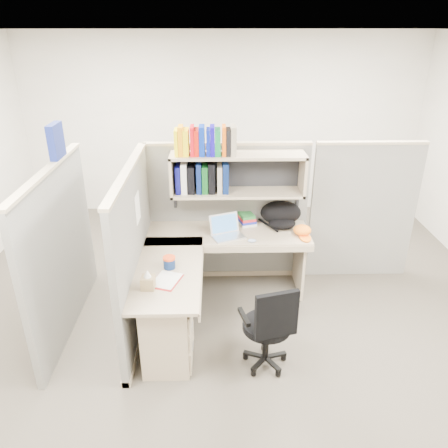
{
  "coord_description": "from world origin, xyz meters",
  "views": [
    {
      "loc": [
        -0.14,
        -3.65,
        2.78
      ],
      "look_at": [
        -0.05,
        0.25,
        0.98
      ],
      "focal_mm": 35.0,
      "sensor_mm": 36.0,
      "label": 1
    }
  ],
  "objects_px": {
    "laptop": "(228,227)",
    "task_chair": "(268,339)",
    "desk": "(187,301)",
    "snack_canister": "(169,262)",
    "backpack": "(281,215)"
  },
  "relations": [
    {
      "from": "snack_canister",
      "to": "desk",
      "type": "bearing_deg",
      "value": -37.49
    },
    {
      "from": "snack_canister",
      "to": "task_chair",
      "type": "distance_m",
      "value": 1.11
    },
    {
      "from": "laptop",
      "to": "task_chair",
      "type": "xyz_separation_m",
      "value": [
        0.31,
        -1.13,
        -0.53
      ]
    },
    {
      "from": "desk",
      "to": "snack_canister",
      "type": "xyz_separation_m",
      "value": [
        -0.15,
        0.12,
        0.35
      ]
    },
    {
      "from": "laptop",
      "to": "snack_canister",
      "type": "xyz_separation_m",
      "value": [
        -0.56,
        -0.62,
        -0.06
      ]
    },
    {
      "from": "backpack",
      "to": "snack_canister",
      "type": "distance_m",
      "value": 1.45
    },
    {
      "from": "snack_canister",
      "to": "laptop",
      "type": "bearing_deg",
      "value": 47.93
    },
    {
      "from": "desk",
      "to": "snack_canister",
      "type": "relative_size",
      "value": 15.1
    },
    {
      "from": "desk",
      "to": "task_chair",
      "type": "relative_size",
      "value": 1.99
    },
    {
      "from": "desk",
      "to": "laptop",
      "type": "relative_size",
      "value": 5.45
    },
    {
      "from": "backpack",
      "to": "snack_canister",
      "type": "height_order",
      "value": "backpack"
    },
    {
      "from": "laptop",
      "to": "backpack",
      "type": "xyz_separation_m",
      "value": [
        0.59,
        0.27,
        0.02
      ]
    },
    {
      "from": "desk",
      "to": "task_chair",
      "type": "bearing_deg",
      "value": -28.68
    },
    {
      "from": "snack_canister",
      "to": "task_chair",
      "type": "xyz_separation_m",
      "value": [
        0.87,
        -0.51,
        -0.48
      ]
    },
    {
      "from": "backpack",
      "to": "task_chair",
      "type": "relative_size",
      "value": 0.51
    }
  ]
}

